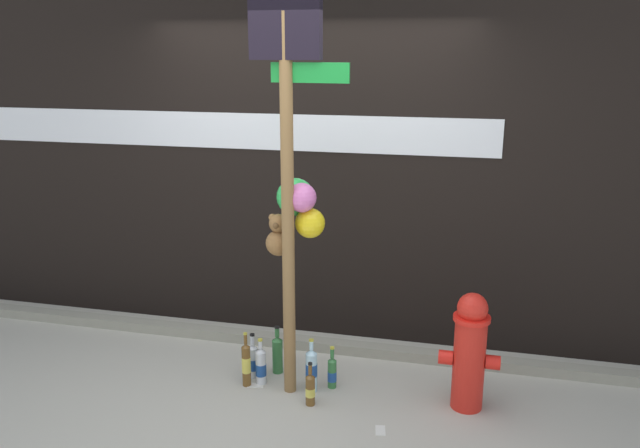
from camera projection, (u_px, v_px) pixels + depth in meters
name	position (u px, v px, depth m)	size (l,w,h in m)	color
ground_plane	(262.00, 416.00, 4.10)	(14.00, 14.00, 0.00)	#ADA899
building_wall	(314.00, 117.00, 4.94)	(10.00, 0.21, 3.54)	black
curb_strip	(303.00, 343.00, 5.02)	(8.00, 0.12, 0.08)	gray
memorial_post	(292.00, 179.00, 4.08)	(0.62, 0.36, 2.57)	olive
fire_hydrant	(470.00, 351.00, 4.10)	(0.39, 0.24, 0.80)	red
bottle_0	(310.00, 389.00, 4.20)	(0.06, 0.06, 0.30)	brown
bottle_1	(261.00, 366.00, 4.46)	(0.08, 0.08, 0.34)	silver
bottle_2	(277.00, 353.00, 4.61)	(0.08, 0.08, 0.36)	#337038
bottle_3	(253.00, 361.00, 4.55)	(0.07, 0.07, 0.33)	silver
bottle_4	(246.00, 364.00, 4.43)	(0.06, 0.06, 0.40)	brown
bottle_5	(332.00, 372.00, 4.41)	(0.06, 0.06, 0.31)	#337038
bottle_6	(311.00, 369.00, 4.35)	(0.08, 0.08, 0.39)	#B2DBEA
litter_0	(256.00, 385.00, 4.46)	(0.06, 0.11, 0.01)	silver
litter_1	(380.00, 430.00, 3.94)	(0.06, 0.11, 0.01)	silver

